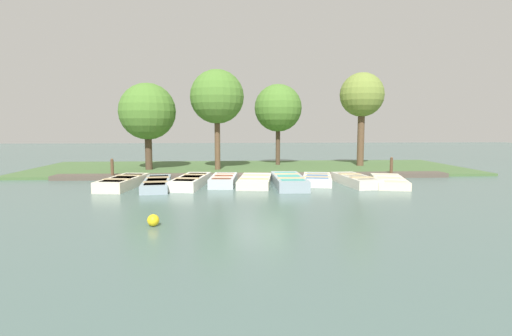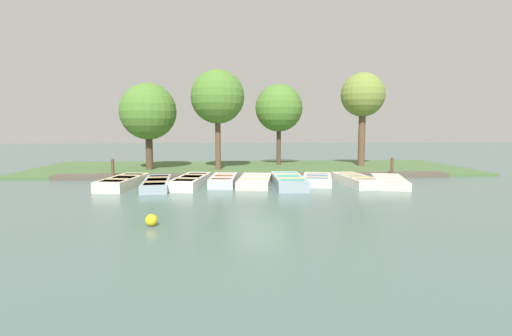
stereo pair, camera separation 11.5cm
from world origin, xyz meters
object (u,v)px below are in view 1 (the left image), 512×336
Objects in this scene: rowboat_6 at (317,179)px; mooring_post_near at (112,169)px; rowboat_0 at (123,182)px; rowboat_3 at (224,180)px; rowboat_2 at (191,181)px; buoy at (153,220)px; rowboat_4 at (255,181)px; park_tree_left at (217,97)px; rowboat_8 at (389,181)px; rowboat_1 at (157,183)px; rowboat_7 at (355,180)px; park_tree_far_left at (147,112)px; rowboat_5 at (289,181)px; mooring_post_far at (391,167)px; park_tree_center at (278,108)px; park_tree_right at (362,96)px.

mooring_post_near reaches higher than rowboat_6.
rowboat_0 reaches higher than rowboat_3.
buoy is (6.51, -0.30, -0.06)m from rowboat_2.
rowboat_3 is 0.82× the size of rowboat_4.
park_tree_left is at bearing -152.97° from rowboat_4.
rowboat_8 reaches higher than buoy.
buoy is (6.28, 1.04, -0.02)m from rowboat_1.
rowboat_7 is at bearing 77.49° from mooring_post_near.
park_tree_far_left is (-4.85, -8.09, 3.02)m from rowboat_6.
rowboat_2 is 6.51m from buoy.
mooring_post_far is (-2.60, 5.36, 0.27)m from rowboat_5.
rowboat_8 is 9.82m from park_tree_left.
park_tree_left is (-4.68, -4.41, 3.80)m from rowboat_6.
rowboat_6 is 4.44m from mooring_post_far.
park_tree_center is at bearing 137.10° from rowboat_1.
rowboat_5 is 1.54m from rowboat_6.
park_tree_left is (-5.43, -3.07, 3.75)m from rowboat_5.
park_tree_center is at bearing -168.88° from rowboat_7.
mooring_post_near is at bearing -147.22° from rowboat_0.
rowboat_3 is 0.96× the size of rowboat_6.
rowboat_6 reaches higher than rowboat_1.
rowboat_7 is 10.93m from mooring_post_near.
rowboat_0 is 1.35m from rowboat_1.
park_tree_left reaches higher than rowboat_0.
park_tree_far_left is (-5.04, -4.08, 3.00)m from rowboat_3.
rowboat_1 is 1.04× the size of rowboat_5.
rowboat_3 is at bearing 39.00° from park_tree_far_left.
buoy is at bearing -33.58° from rowboat_5.
rowboat_5 is (0.12, 6.69, 0.01)m from rowboat_0.
rowboat_0 is 11.05m from park_tree_center.
rowboat_5 is 2.86m from rowboat_7.
rowboat_3 is at bearing 68.40° from mooring_post_near.
rowboat_1 is at bearing -94.62° from rowboat_7.
rowboat_6 reaches higher than buoy.
park_tree_left is at bearing -55.63° from park_tree_center.
rowboat_8 is at bearing 98.02° from rowboat_0.
rowboat_4 is 0.98× the size of rowboat_8.
rowboat_5 is at bearing 95.19° from rowboat_2.
park_tree_left is at bearing 120.73° from mooring_post_near.
rowboat_6 is 8.38m from park_tree_right.
rowboat_5 reaches higher than rowboat_3.
rowboat_0 is 4.04m from rowboat_3.
mooring_post_near is at bearing -108.62° from rowboat_7.
rowboat_2 is 1.01× the size of rowboat_8.
rowboat_0 is 8.05m from rowboat_6.
rowboat_8 is at bearing 92.01° from rowboat_5.
park_tree_far_left is at bearing -83.51° from park_tree_right.
mooring_post_near reaches higher than rowboat_7.
mooring_post_far reaches higher than rowboat_1.
rowboat_3 is 4.02m from rowboat_6.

